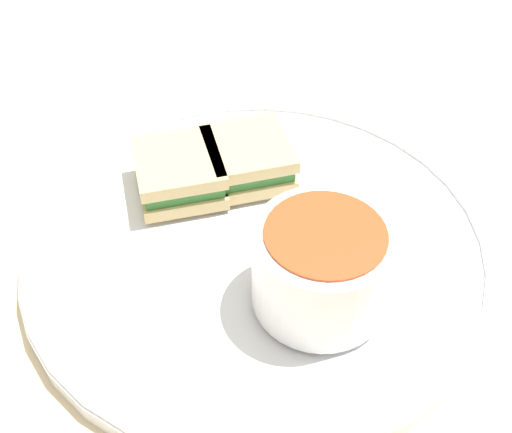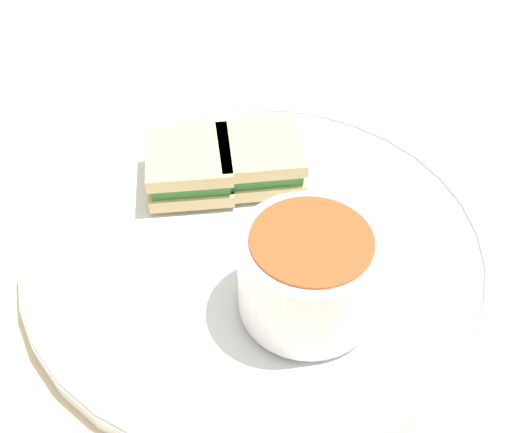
{
  "view_description": "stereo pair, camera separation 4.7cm",
  "coord_description": "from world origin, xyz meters",
  "px_view_note": "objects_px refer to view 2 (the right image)",
  "views": [
    {
      "loc": [
        -0.27,
        -0.2,
        0.37
      ],
      "look_at": [
        0.0,
        0.0,
        0.04
      ],
      "focal_mm": 42.0,
      "sensor_mm": 36.0,
      "label": 1
    },
    {
      "loc": [
        -0.24,
        -0.24,
        0.37
      ],
      "look_at": [
        0.0,
        0.0,
        0.04
      ],
      "focal_mm": 42.0,
      "sensor_mm": 36.0,
      "label": 2
    }
  ],
  "objects_px": {
    "sandwich_half_near": "(260,158)",
    "soup_bowl": "(309,273)",
    "spoon": "(365,212)",
    "sandwich_half_far": "(190,166)"
  },
  "relations": [
    {
      "from": "sandwich_half_near",
      "to": "sandwich_half_far",
      "type": "distance_m",
      "value": 0.06
    },
    {
      "from": "soup_bowl",
      "to": "spoon",
      "type": "bearing_deg",
      "value": 13.41
    },
    {
      "from": "sandwich_half_near",
      "to": "soup_bowl",
      "type": "bearing_deg",
      "value": -123.15
    },
    {
      "from": "soup_bowl",
      "to": "sandwich_half_far",
      "type": "relative_size",
      "value": 0.93
    },
    {
      "from": "soup_bowl",
      "to": "spoon",
      "type": "height_order",
      "value": "soup_bowl"
    },
    {
      "from": "spoon",
      "to": "sandwich_half_far",
      "type": "relative_size",
      "value": 0.97
    },
    {
      "from": "soup_bowl",
      "to": "sandwich_half_near",
      "type": "height_order",
      "value": "soup_bowl"
    },
    {
      "from": "sandwich_half_far",
      "to": "soup_bowl",
      "type": "bearing_deg",
      "value": -101.14
    },
    {
      "from": "soup_bowl",
      "to": "spoon",
      "type": "distance_m",
      "value": 0.11
    },
    {
      "from": "sandwich_half_near",
      "to": "spoon",
      "type": "bearing_deg",
      "value": -77.87
    }
  ]
}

